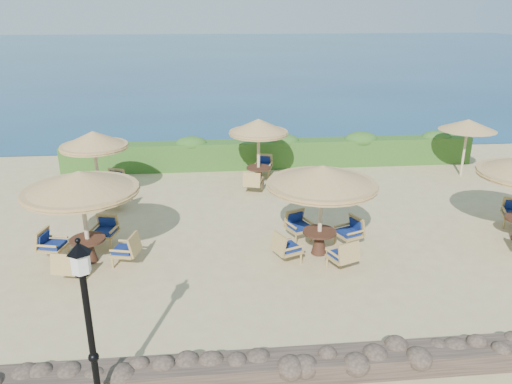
# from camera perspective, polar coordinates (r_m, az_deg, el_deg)

# --- Properties ---
(ground) EXTENTS (120.00, 120.00, 0.00)m
(ground) POSITION_cam_1_polar(r_m,az_deg,el_deg) (15.61, 5.18, -5.00)
(ground) COLOR tan
(ground) RESTS_ON ground
(sea) EXTENTS (160.00, 160.00, 0.00)m
(sea) POSITION_cam_1_polar(r_m,az_deg,el_deg) (84.15, -3.92, 15.69)
(sea) COLOR navy
(sea) RESTS_ON ground
(hedge) EXTENTS (18.00, 0.90, 1.20)m
(hedge) POSITION_cam_1_polar(r_m,az_deg,el_deg) (22.07, 1.80, 4.37)
(hedge) COLOR #254F19
(hedge) RESTS_ON ground
(stone_wall) EXTENTS (15.00, 0.65, 0.44)m
(stone_wall) POSITION_cam_1_polar(r_m,az_deg,el_deg) (10.36, 11.85, -18.52)
(stone_wall) COLOR brown
(stone_wall) RESTS_ON ground
(lamp_post) EXTENTS (0.44, 0.44, 3.31)m
(lamp_post) POSITION_cam_1_polar(r_m,az_deg,el_deg) (8.92, -18.32, -15.70)
(lamp_post) COLOR black
(lamp_post) RESTS_ON ground
(extra_parasol) EXTENTS (2.30, 2.30, 2.41)m
(extra_parasol) POSITION_cam_1_polar(r_m,az_deg,el_deg) (22.24, 23.07, 7.06)
(extra_parasol) COLOR #CDB790
(extra_parasol) RESTS_ON ground
(cafe_set_0) EXTENTS (3.08, 3.08, 2.65)m
(cafe_set_0) POSITION_cam_1_polar(r_m,az_deg,el_deg) (14.05, -19.25, -0.68)
(cafe_set_0) COLOR #CDB790
(cafe_set_0) RESTS_ON ground
(cafe_set_1) EXTENTS (3.09, 3.09, 2.65)m
(cafe_set_1) POSITION_cam_1_polar(r_m,az_deg,el_deg) (13.84, 7.50, 0.02)
(cafe_set_1) COLOR #CDB790
(cafe_set_1) RESTS_ON ground
(cafe_set_3) EXTENTS (2.62, 2.73, 2.65)m
(cafe_set_3) POSITION_cam_1_polar(r_m,az_deg,el_deg) (18.45, -17.90, 4.04)
(cafe_set_3) COLOR #CDB790
(cafe_set_3) RESTS_ON ground
(cafe_set_4) EXTENTS (2.32, 2.88, 2.65)m
(cafe_set_4) POSITION_cam_1_polar(r_m,az_deg,el_deg) (19.51, 0.29, 6.21)
(cafe_set_4) COLOR #CDB790
(cafe_set_4) RESTS_ON ground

